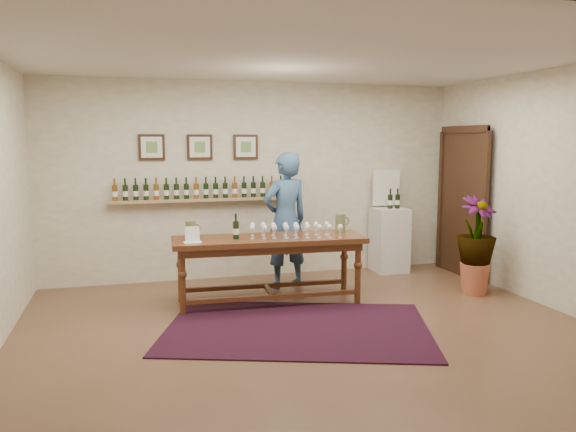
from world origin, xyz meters
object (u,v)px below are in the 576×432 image
object	(u,v)px
display_pedestal	(389,240)
potted_plant	(476,245)
person	(286,220)
tasting_table	(269,247)

from	to	relation	value
display_pedestal	potted_plant	size ratio (longest dim) A/B	0.88
potted_plant	person	world-z (taller)	person
display_pedestal	tasting_table	bearing A→B (deg)	-152.10
display_pedestal	person	distance (m)	1.86
potted_plant	tasting_table	bearing A→B (deg)	172.75
display_pedestal	person	world-z (taller)	person
person	tasting_table	bearing A→B (deg)	44.40
display_pedestal	person	size ratio (longest dim) A/B	0.53
tasting_table	person	bearing A→B (deg)	62.78
tasting_table	display_pedestal	world-z (taller)	display_pedestal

